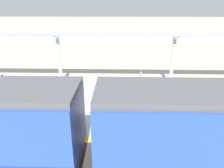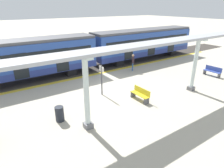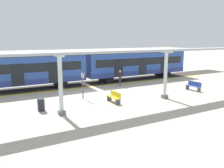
# 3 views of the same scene
# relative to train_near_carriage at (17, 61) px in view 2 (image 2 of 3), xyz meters

# --- Properties ---
(ground_plane) EXTENTS (176.00, 176.00, 0.00)m
(ground_plane) POSITION_rel_train_near_carriage_xyz_m (5.59, 5.94, -1.83)
(ground_plane) COLOR #B4AC99
(tactile_edge_strip) EXTENTS (0.45, 34.58, 0.01)m
(tactile_edge_strip) POSITION_rel_train_near_carriage_xyz_m (1.82, 5.94, -1.83)
(tactile_edge_strip) COLOR gold
(tactile_edge_strip) RESTS_ON ground
(trackbed) EXTENTS (3.20, 46.58, 0.01)m
(trackbed) POSITION_rel_train_near_carriage_xyz_m (-0.01, 5.94, -1.83)
(trackbed) COLOR #38332D
(trackbed) RESTS_ON ground
(train_near_carriage) EXTENTS (2.65, 13.33, 3.48)m
(train_near_carriage) POSITION_rel_train_near_carriage_xyz_m (0.00, 0.00, 0.00)
(train_near_carriage) COLOR #284AA1
(train_near_carriage) RESTS_ON ground
(train_far_carriage) EXTENTS (2.65, 13.33, 3.48)m
(train_far_carriage) POSITION_rel_train_near_carriage_xyz_m (0.00, 13.91, 0.00)
(train_far_carriage) COLOR #284AA1
(train_far_carriage) RESTS_ON ground
(canopy_pillar_second) EXTENTS (1.10, 0.44, 3.92)m
(canopy_pillar_second) POSITION_rel_train_near_carriage_xyz_m (9.15, 1.64, 0.15)
(canopy_pillar_second) COLOR slate
(canopy_pillar_second) RESTS_ON ground
(canopy_pillar_third) EXTENTS (1.10, 0.44, 3.92)m
(canopy_pillar_third) POSITION_rel_train_near_carriage_xyz_m (9.15, 10.44, 0.15)
(canopy_pillar_third) COLOR slate
(canopy_pillar_third) RESTS_ON ground
(canopy_beam) EXTENTS (1.20, 27.59, 0.16)m
(canopy_beam) POSITION_rel_train_near_carriage_xyz_m (9.15, 5.83, 2.16)
(canopy_beam) COLOR #A8AAB2
(canopy_beam) RESTS_ON canopy_pillar_nearest
(bench_mid_platform) EXTENTS (1.51, 0.46, 0.86)m
(bench_mid_platform) POSITION_rel_train_near_carriage_xyz_m (8.24, 6.11, -1.39)
(bench_mid_platform) COLOR gold
(bench_mid_platform) RESTS_ON ground
(bench_far_end) EXTENTS (1.52, 0.52, 0.86)m
(bench_far_end) POSITION_rel_train_near_carriage_xyz_m (8.21, 14.90, -1.39)
(bench_far_end) COLOR #364B9C
(bench_far_end) RESTS_ON ground
(trash_bin) EXTENTS (0.48, 0.48, 0.87)m
(trash_bin) POSITION_rel_train_near_carriage_xyz_m (7.65, 0.65, -1.40)
(trash_bin) COLOR #20242D
(trash_bin) RESTS_ON ground
(platform_info_sign) EXTENTS (0.56, 0.10, 2.20)m
(platform_info_sign) POSITION_rel_train_near_carriage_xyz_m (6.01, 4.40, -0.50)
(platform_info_sign) COLOR #4C4C51
(platform_info_sign) RESTS_ON ground
(passenger_waiting_near_edge) EXTENTS (0.51, 0.45, 1.66)m
(passenger_waiting_near_edge) POSITION_rel_train_near_carriage_xyz_m (2.98, 9.78, -0.80)
(passenger_waiting_near_edge) COLOR #2D548D
(passenger_waiting_near_edge) RESTS_ON ground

